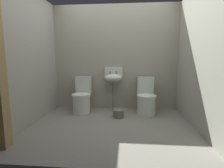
# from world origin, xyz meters

# --- Properties ---
(ground_plane) EXTENTS (3.26, 2.52, 0.08)m
(ground_plane) POSITION_xyz_m (0.00, 0.00, -0.04)
(ground_plane) COLOR gray
(wall_back) EXTENTS (3.26, 0.10, 2.40)m
(wall_back) POSITION_xyz_m (0.00, 1.11, 1.20)
(wall_back) COLOR #9B9785
(wall_back) RESTS_ON ground
(wall_left) EXTENTS (0.10, 2.32, 2.40)m
(wall_left) POSITION_xyz_m (-1.48, 0.10, 1.20)
(wall_left) COLOR #9B988C
(wall_left) RESTS_ON ground
(wall_right) EXTENTS (0.10, 2.32, 2.40)m
(wall_right) POSITION_xyz_m (1.48, 0.10, 1.20)
(wall_right) COLOR gray
(wall_right) RESTS_ON ground
(toilet_left) EXTENTS (0.42, 0.61, 0.78)m
(toilet_left) POSITION_xyz_m (-0.71, 0.71, 0.32)
(toilet_left) COLOR silver
(toilet_left) RESTS_ON ground
(toilet_right) EXTENTS (0.40, 0.59, 0.78)m
(toilet_right) POSITION_xyz_m (0.70, 0.71, 0.32)
(toilet_right) COLOR silver
(toilet_right) RESTS_ON ground
(sink) EXTENTS (0.42, 0.35, 0.99)m
(sink) POSITION_xyz_m (-0.03, 0.90, 0.75)
(sink) COLOR #686858
(sink) RESTS_ON ground
(bucket) EXTENTS (0.24, 0.24, 0.17)m
(bucket) POSITION_xyz_m (0.12, 0.40, 0.09)
(bucket) COLOR #686858
(bucket) RESTS_ON ground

